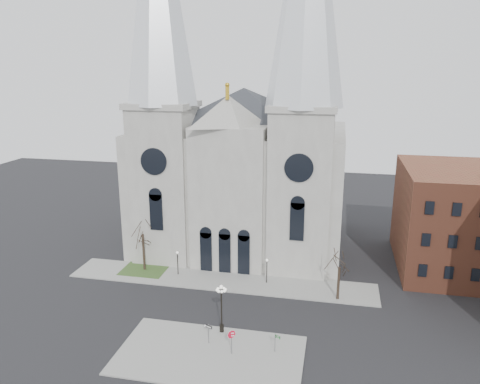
% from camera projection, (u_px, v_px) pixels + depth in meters
% --- Properties ---
extents(ground, '(160.00, 160.00, 0.00)m').
position_uv_depth(ground, '(195.00, 325.00, 50.62)').
color(ground, black).
rests_on(ground, ground).
extents(sidewalk_near, '(18.00, 10.00, 0.14)m').
position_uv_depth(sidewalk_near, '(210.00, 355.00, 45.28)').
color(sidewalk_near, gray).
rests_on(sidewalk_near, ground).
extents(sidewalk_far, '(40.00, 6.00, 0.14)m').
position_uv_depth(sidewalk_far, '(221.00, 280.00, 60.98)').
color(sidewalk_far, gray).
rests_on(sidewalk_far, ground).
extents(grass_patch, '(6.00, 5.00, 0.18)m').
position_uv_depth(grass_patch, '(145.00, 270.00, 64.13)').
color(grass_patch, '#314F22').
rests_on(grass_patch, ground).
extents(cathedral, '(33.00, 26.66, 54.00)m').
position_uv_depth(cathedral, '(239.00, 128.00, 67.36)').
color(cathedral, '#9B9890').
rests_on(cathedral, ground).
extents(bg_building_brick, '(14.00, 18.00, 14.00)m').
position_uv_depth(bg_building_brick, '(454.00, 219.00, 63.53)').
color(bg_building_brick, brown).
rests_on(bg_building_brick, ground).
extents(tree_left, '(3.20, 3.20, 7.50)m').
position_uv_depth(tree_left, '(143.00, 232.00, 62.69)').
color(tree_left, black).
rests_on(tree_left, ground).
extents(tree_right, '(3.20, 3.20, 6.00)m').
position_uv_depth(tree_right, '(340.00, 265.00, 54.93)').
color(tree_right, black).
rests_on(tree_right, ground).
extents(ped_lamp_left, '(0.32, 0.32, 3.26)m').
position_uv_depth(ped_lamp_left, '(178.00, 259.00, 62.07)').
color(ped_lamp_left, black).
rests_on(ped_lamp_left, sidewalk_far).
extents(ped_lamp_right, '(0.32, 0.32, 3.26)m').
position_uv_depth(ped_lamp_right, '(267.00, 267.00, 59.66)').
color(ped_lamp_right, black).
rests_on(ped_lamp_right, sidewalk_far).
extents(stop_sign, '(0.89, 0.30, 2.57)m').
position_uv_depth(stop_sign, '(232.00, 337.00, 44.91)').
color(stop_sign, slate).
rests_on(stop_sign, sidewalk_near).
extents(globe_lamp, '(1.52, 1.52, 5.34)m').
position_uv_depth(globe_lamp, '(221.00, 303.00, 48.25)').
color(globe_lamp, black).
rests_on(globe_lamp, sidewalk_near).
extents(one_way_sign, '(0.87, 0.39, 2.10)m').
position_uv_depth(one_way_sign, '(209.00, 330.00, 46.75)').
color(one_way_sign, slate).
rests_on(one_way_sign, sidewalk_near).
extents(street_name_sign, '(0.59, 0.28, 1.95)m').
position_uv_depth(street_name_sign, '(276.00, 341.00, 45.34)').
color(street_name_sign, slate).
rests_on(street_name_sign, sidewalk_near).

